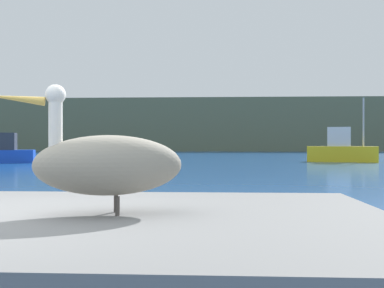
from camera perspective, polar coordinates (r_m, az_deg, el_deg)
name	(u,v)px	position (r m, az deg, el deg)	size (l,w,h in m)	color
hillside_backdrop	(205,126)	(80.01, 1.74, 2.32)	(140.00, 14.71, 8.90)	#5B664C
pier_dock	(109,280)	(3.19, -10.57, -16.81)	(3.84, 2.72, 0.90)	slate
pelican	(107,163)	(3.06, -10.84, -2.46)	(1.31, 0.71, 0.87)	gray
fishing_boat_yellow	(341,150)	(34.13, 18.61, -0.70)	(5.03, 2.55, 4.64)	yellow
mooring_buoy	(131,181)	(12.87, -7.84, -4.74)	(0.58, 0.58, 0.58)	yellow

